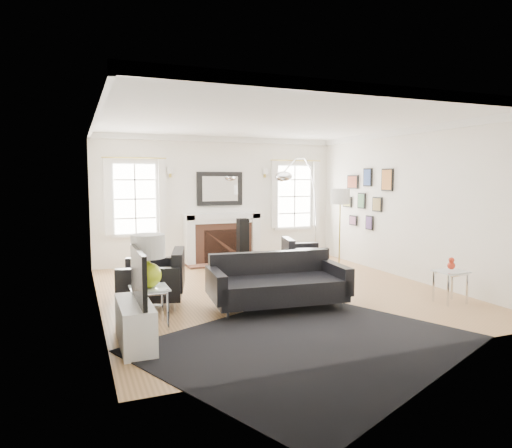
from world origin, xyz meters
name	(u,v)px	position (x,y,z in m)	size (l,w,h in m)	color
floor	(273,291)	(0.00, 0.00, 0.00)	(6.00, 6.00, 0.00)	olive
back_wall	(219,200)	(0.00, 3.00, 1.40)	(5.50, 0.04, 2.80)	white
front_wall	(392,225)	(0.00, -3.00, 1.40)	(5.50, 0.04, 2.80)	white
left_wall	(96,212)	(-2.75, 0.00, 1.40)	(0.04, 6.00, 2.80)	white
right_wall	(408,204)	(2.75, 0.00, 1.40)	(0.04, 6.00, 2.80)	white
ceiling	(274,121)	(0.00, 0.00, 2.80)	(5.50, 6.00, 0.02)	white
crown_molding	(274,125)	(0.00, 0.00, 2.74)	(5.50, 6.00, 0.12)	white
fireplace	(222,239)	(0.00, 2.79, 0.54)	(1.70, 0.69, 1.11)	white
mantel_mirror	(220,189)	(0.00, 2.95, 1.65)	(1.05, 0.07, 0.75)	black
window_left	(135,199)	(-1.85, 2.95, 1.46)	(1.24, 0.15, 1.62)	white
window_right	(294,196)	(1.85, 2.95, 1.46)	(1.24, 0.15, 1.62)	white
gallery_wall	(366,195)	(2.72, 1.30, 1.53)	(0.04, 1.73, 1.29)	black
tv_unit	(136,317)	(-2.44, -1.70, 0.33)	(0.35, 1.00, 1.09)	white
area_rug	(310,344)	(-0.61, -2.39, 0.01)	(3.41, 2.84, 0.01)	black
sofa	(277,284)	(-0.34, -0.89, 0.35)	(2.04, 1.08, 0.64)	black
armchair_left	(156,280)	(-1.95, -0.13, 0.38)	(1.12, 1.20, 0.68)	black
armchair_right	(302,257)	(1.13, 1.15, 0.32)	(0.95, 1.01, 0.58)	black
coffee_table	(269,258)	(0.34, 0.95, 0.39)	(0.95, 0.95, 0.42)	silver
side_table_left	(149,296)	(-2.20, -1.12, 0.41)	(0.47, 0.47, 0.51)	silver
nesting_table	(451,278)	(2.20, -1.64, 0.38)	(0.45, 0.38, 0.49)	silver
gourd_lamp	(148,257)	(-2.20, -1.12, 0.90)	(0.42, 0.42, 0.67)	#C2DC1B
orange_vase	(451,264)	(2.20, -1.64, 0.59)	(0.12, 0.12, 0.18)	red
arc_floor_lamp	(301,205)	(1.49, 1.91, 1.31)	(1.71, 1.58, 2.42)	white
stick_floor_lamp	(340,201)	(1.43, 0.25, 1.47)	(0.34, 0.34, 1.69)	gold
speaker_tower	(243,243)	(0.21, 2.05, 0.52)	(0.21, 0.21, 1.05)	black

